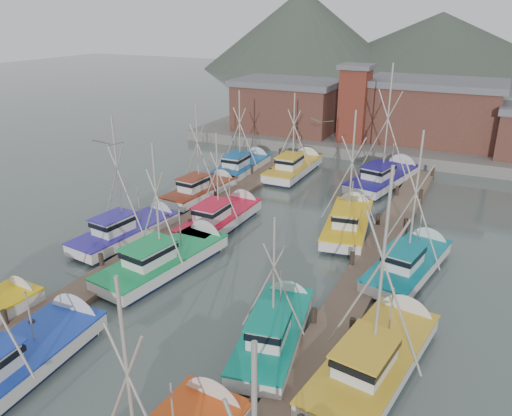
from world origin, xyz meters
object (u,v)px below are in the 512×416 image
at_px(boat_12, 295,167).
at_px(boat_0, 16,362).
at_px(boat_4, 170,257).
at_px(lookout_tower, 354,103).
at_px(boat_8, 223,217).

bearing_deg(boat_12, boat_0, -90.08).
distance_m(boat_0, boat_4, 11.34).
height_order(lookout_tower, boat_4, lookout_tower).
distance_m(lookout_tower, boat_0, 44.41).
bearing_deg(boat_4, lookout_tower, 94.05).
distance_m(boat_8, boat_12, 14.46).
bearing_deg(boat_8, boat_12, 90.67).
xyz_separation_m(lookout_tower, boat_4, (-2.45, -32.72, -4.87)).
bearing_deg(boat_4, boat_12, 98.78).
relative_size(lookout_tower, boat_12, 0.89).
bearing_deg(boat_12, boat_4, -89.45).
xyz_separation_m(lookout_tower, boat_12, (-2.62, -10.91, -4.87)).
distance_m(boat_4, boat_8, 7.35).
height_order(lookout_tower, boat_12, lookout_tower).
distance_m(lookout_tower, boat_4, 33.17).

